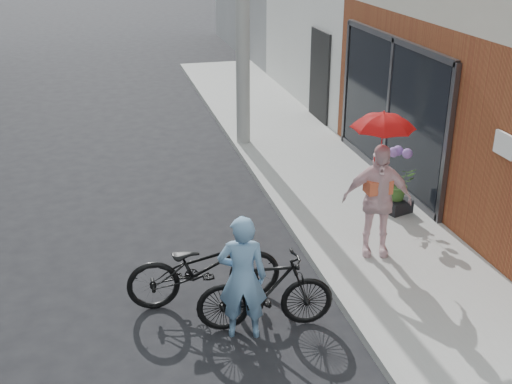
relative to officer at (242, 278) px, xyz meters
name	(u,v)px	position (x,y,z in m)	size (l,w,h in m)	color
ground	(267,309)	(0.40, 0.42, -0.76)	(80.00, 80.00, 0.00)	black
sidewalk	(362,219)	(2.50, 2.42, -0.70)	(2.20, 24.00, 0.12)	#9A9A94
curb	(292,227)	(1.34, 2.42, -0.70)	(0.12, 24.00, 0.12)	#9E9E99
officer	(242,278)	(0.00, 0.00, 0.00)	(0.56, 0.36, 1.52)	#658EB4
bike_left	(204,267)	(-0.31, 0.79, -0.26)	(0.67, 1.92, 1.01)	black
bike_right	(265,292)	(0.29, 0.08, -0.28)	(0.45, 1.61, 0.97)	black
kimono_woman	(377,200)	(2.18, 1.27, 0.16)	(0.94, 0.39, 1.60)	beige
parasol	(384,119)	(2.18, 1.27, 1.32)	(0.81, 0.81, 0.71)	red
planter	(396,205)	(3.10, 2.46, -0.54)	(0.39, 0.39, 0.21)	black
potted_plant	(398,183)	(3.10, 2.46, -0.15)	(0.51, 0.44, 0.56)	#355C24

